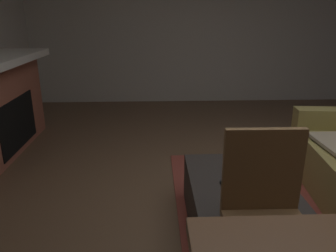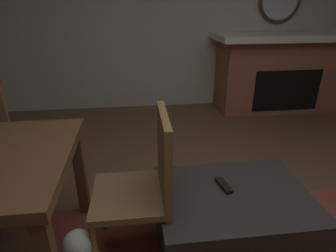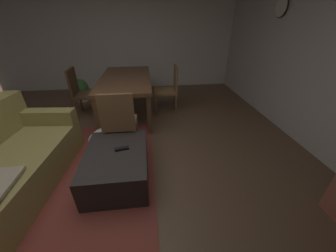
% 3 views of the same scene
% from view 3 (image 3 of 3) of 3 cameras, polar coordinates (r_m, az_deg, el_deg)
% --- Properties ---
extents(floor, '(8.94, 8.94, 0.00)m').
position_cam_3_polar(floor, '(2.47, -20.07, -16.42)').
color(floor, brown).
extents(wall_right_window_side, '(0.12, 6.42, 2.79)m').
position_cam_3_polar(wall_right_window_side, '(5.44, -14.76, 25.58)').
color(wall_right_window_side, white).
rests_on(wall_right_window_side, ground).
extents(area_rug, '(2.60, 2.00, 0.01)m').
position_cam_3_polar(area_rug, '(2.64, -27.32, -14.63)').
color(area_rug, brown).
rests_on(area_rug, ground).
extents(ottoman_coffee_table, '(0.93, 0.70, 0.39)m').
position_cam_3_polar(ottoman_coffee_table, '(2.36, -15.04, -11.45)').
color(ottoman_coffee_table, '#2D2826').
rests_on(ottoman_coffee_table, ground).
extents(tv_remote, '(0.08, 0.17, 0.02)m').
position_cam_3_polar(tv_remote, '(2.25, -13.86, -6.67)').
color(tv_remote, black).
rests_on(tv_remote, ottoman_coffee_table).
extents(dining_table, '(1.86, 0.94, 0.74)m').
position_cam_3_polar(dining_table, '(3.79, -12.71, 13.12)').
color(dining_table, brown).
rests_on(dining_table, ground).
extents(dining_chair_north, '(0.45, 0.45, 0.93)m').
position_cam_3_polar(dining_chair_north, '(4.01, -24.94, 9.81)').
color(dining_chair_north, '#513823').
rests_on(dining_chair_north, ground).
extents(dining_chair_west, '(0.44, 0.44, 0.93)m').
position_cam_3_polar(dining_chair_west, '(2.62, -14.56, 1.81)').
color(dining_chair_west, brown).
rests_on(dining_chair_west, ground).
extents(dining_chair_south, '(0.47, 0.47, 0.93)m').
position_cam_3_polar(dining_chair_south, '(3.84, 0.64, 11.76)').
color(dining_chair_south, brown).
rests_on(dining_chair_south, ground).
extents(potted_plant, '(0.37, 0.37, 0.53)m').
position_cam_3_polar(potted_plant, '(4.85, -25.00, 9.96)').
color(potted_plant, beige).
rests_on(potted_plant, ground).
extents(small_dog, '(0.48, 0.47, 0.31)m').
position_cam_3_polar(small_dog, '(3.06, -18.86, -2.07)').
color(small_dog, silver).
rests_on(small_dog, ground).
extents(wall_clock, '(0.32, 0.03, 0.32)m').
position_cam_3_polar(wall_clock, '(4.13, 31.18, 28.50)').
color(wall_clock, silver).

